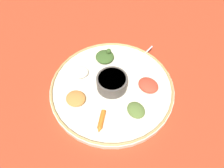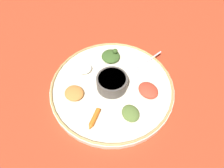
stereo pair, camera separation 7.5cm
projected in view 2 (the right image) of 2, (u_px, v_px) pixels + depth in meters
The scene contains 11 objects.
ground_plane at pixel (112, 90), 0.78m from camera, with size 2.40×2.40×0.00m, color #B7381E.
platter at pixel (112, 88), 0.77m from camera, with size 0.44×0.44×0.02m, color beige.
platter_rim at pixel (112, 86), 0.76m from camera, with size 0.43×0.43×0.01m, color tan.
center_bowl at pixel (112, 82), 0.74m from camera, with size 0.11×0.11×0.05m.
spoon at pixel (142, 65), 0.81m from camera, with size 0.13×0.12×0.01m.
greens_pile at pixel (111, 56), 0.83m from camera, with size 0.07×0.07×0.04m.
carrot_near_spoon at pixel (94, 119), 0.68m from camera, with size 0.08×0.04×0.02m.
mound_collards at pixel (131, 113), 0.69m from camera, with size 0.06×0.05×0.02m, color #567033.
mound_rice_white at pixel (84, 68), 0.80m from camera, with size 0.06×0.06×0.02m, color silver.
mound_berbere_red at pixel (148, 90), 0.74m from camera, with size 0.07×0.06×0.02m, color #B73D28.
mound_squash at pixel (74, 93), 0.73m from camera, with size 0.07×0.06×0.02m, color #C67A38.
Camera 2 is at (-0.44, -0.04, 0.64)m, focal length 34.56 mm.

